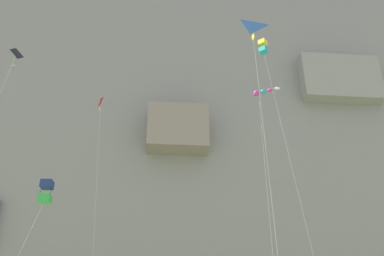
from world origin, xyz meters
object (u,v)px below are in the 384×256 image
object	(u,v)px
kite_diamond_far_right	(9,73)
kite_delta_upper_right	(251,45)
kite_box_low_left	(263,48)
kite_diamond_high_center	(100,113)
kite_windsock_front_field	(263,93)
kite_box_mid_center	(46,192)

from	to	relation	value
kite_diamond_far_right	kite_delta_upper_right	bearing A→B (deg)	-24.33
kite_box_low_left	kite_diamond_high_center	bearing A→B (deg)	137.03
kite_box_low_left	kite_windsock_front_field	world-z (taller)	kite_box_low_left
kite_box_low_left	kite_delta_upper_right	distance (m)	6.93
kite_box_low_left	kite_windsock_front_field	xyz separation A→B (m)	(0.96, 4.95, -1.49)
kite_diamond_high_center	kite_delta_upper_right	distance (m)	24.56
kite_diamond_high_center	kite_windsock_front_field	xyz separation A→B (m)	(16.80, -9.80, -2.59)
kite_box_low_left	kite_delta_upper_right	world-z (taller)	kite_box_low_left
kite_box_mid_center	kite_windsock_front_field	bearing A→B (deg)	4.12
kite_diamond_high_center	kite_delta_upper_right	bearing A→B (deg)	-56.02
kite_box_low_left	kite_windsock_front_field	bearing A→B (deg)	79.00
kite_box_low_left	kite_windsock_front_field	distance (m)	5.25
kite_box_low_left	kite_windsock_front_field	size ratio (longest dim) A/B	1.07
kite_diamond_high_center	kite_box_mid_center	bearing A→B (deg)	-99.14
kite_diamond_high_center	kite_diamond_far_right	xyz separation A→B (m)	(-6.95, -10.72, -2.28)
kite_diamond_far_right	kite_windsock_front_field	distance (m)	23.77
kite_diamond_far_right	kite_diamond_high_center	bearing A→B (deg)	57.03
kite_diamond_high_center	kite_diamond_far_right	size ratio (longest dim) A/B	1.05
kite_delta_upper_right	kite_box_low_left	bearing A→B (deg)	65.14
kite_box_mid_center	kite_box_low_left	bearing A→B (deg)	-11.57
kite_diamond_high_center	kite_box_low_left	bearing A→B (deg)	-42.97
kite_diamond_high_center	kite_windsock_front_field	distance (m)	19.62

